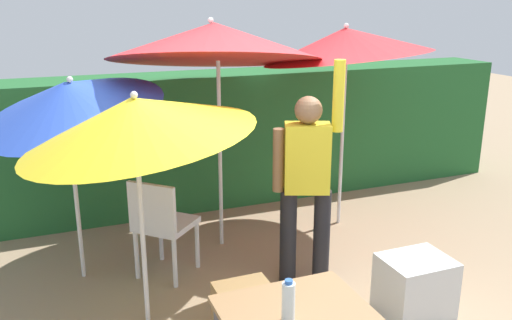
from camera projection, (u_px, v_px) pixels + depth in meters
The scene contains 11 objects.
ground_plane at pixel (270, 302), 4.32m from camera, with size 24.00×24.00×0.00m, color #9E8466.
hedge_row at pixel (190, 140), 6.20m from camera, with size 8.00×0.70×1.52m, color #23602D.
umbrella_rainbow at pixel (214, 42), 4.78m from camera, with size 1.94×1.94×2.34m.
umbrella_orange at pixel (135, 118), 3.62m from camera, with size 1.63×1.61×1.82m.
umbrella_yellow at pixel (346, 43), 5.28m from camera, with size 1.69×1.68×2.20m.
umbrella_navy at pixel (69, 98), 4.25m from camera, with size 1.53×1.48×1.96m.
person_vendor at pixel (307, 178), 4.37m from camera, with size 0.54×0.34×1.88m.
chair_plastic at pixel (161, 222), 4.57m from camera, with size 0.62×0.62×0.89m.
cooler_box at pixel (415, 286), 4.10m from camera, with size 0.51×0.42×0.46m, color silver.
crate_cardboard at pixel (245, 312), 3.83m from camera, with size 0.40×0.34×0.39m, color #9E7A4C.
bottle_water at pixel (288, 302), 2.78m from camera, with size 0.07×0.07×0.24m.
Camera 1 is at (-1.50, -3.51, 2.33)m, focal length 37.95 mm.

